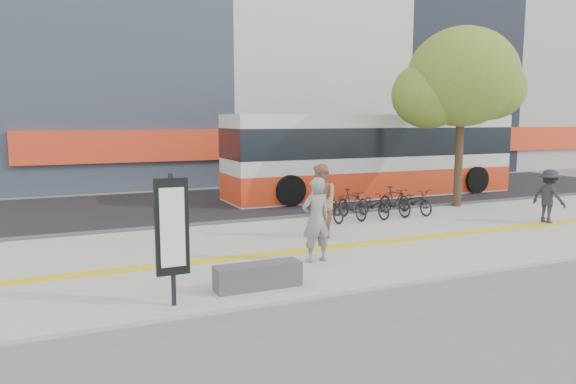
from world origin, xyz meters
name	(u,v)px	position (x,y,z in m)	size (l,w,h in m)	color
ground	(348,261)	(0.00, 0.00, 0.00)	(120.00, 120.00, 0.00)	#5E5E5A
sidewalk	(318,245)	(0.00, 1.50, 0.04)	(40.00, 7.00, 0.08)	gray
tactile_strip	(327,248)	(0.00, 1.00, 0.09)	(40.00, 0.45, 0.01)	yellow
street	(227,203)	(0.00, 9.00, 0.03)	(40.00, 8.00, 0.06)	black
curb	(266,220)	(0.00, 5.00, 0.07)	(40.00, 0.25, 0.14)	#39393C
bench	(258,276)	(-2.60, -1.20, 0.30)	(1.60, 0.45, 0.45)	#39393C
signboard	(172,229)	(-4.20, -1.51, 1.37)	(0.55, 0.10, 2.20)	black
street_tree	(459,80)	(7.18, 4.82, 4.51)	(4.40, 3.80, 6.31)	#362518
bus	(373,158)	(6.10, 8.50, 1.60)	(12.30, 2.92, 3.27)	beige
bicycle_row	(374,204)	(3.25, 4.00, 0.52)	(3.84, 1.63, 0.93)	black
seated_woman	(316,220)	(-0.80, 0.03, 1.00)	(0.67, 0.44, 1.84)	black
pedestrian_tan	(321,201)	(0.35, 2.03, 1.05)	(0.94, 0.73, 1.93)	#A16B51
pedestrian_dark	(549,196)	(7.51, 1.15, 0.88)	(1.03, 0.59, 1.60)	#232326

